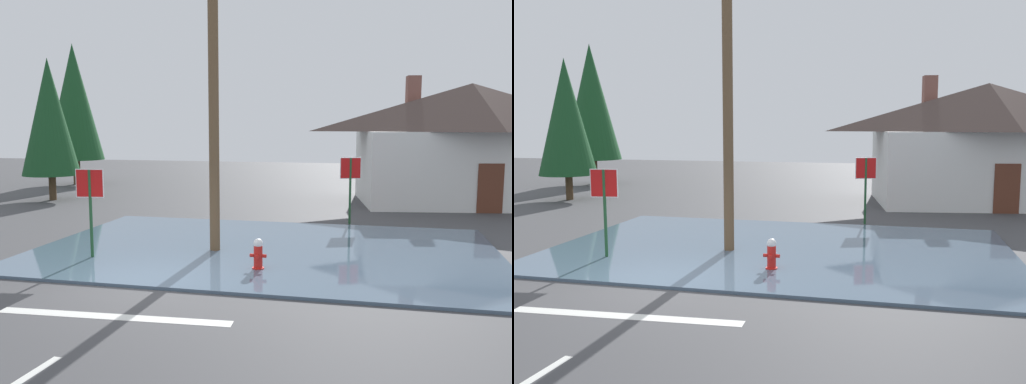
{
  "view_description": "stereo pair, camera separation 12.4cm",
  "coord_description": "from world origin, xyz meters",
  "views": [
    {
      "loc": [
        5.01,
        -10.63,
        3.49
      ],
      "look_at": [
        1.88,
        3.16,
        1.74
      ],
      "focal_mm": 37.64,
      "sensor_mm": 36.0,
      "label": 1
    },
    {
      "loc": [
        5.13,
        -10.61,
        3.49
      ],
      "look_at": [
        1.88,
        3.16,
        1.74
      ],
      "focal_mm": 37.64,
      "sensor_mm": 36.0,
      "label": 2
    }
  ],
  "objects": [
    {
      "name": "utility_pole",
      "position": [
        0.68,
        3.31,
        4.97
      ],
      "size": [
        1.6,
        0.28,
        9.58
      ],
      "color": "brown",
      "rests_on": "ground"
    },
    {
      "name": "pine_tree_mid_left",
      "position": [
        -12.58,
        18.23,
        4.86
      ],
      "size": [
        3.31,
        3.31,
        8.27
      ],
      "color": "#4C3823",
      "rests_on": "ground"
    },
    {
      "name": "pine_tree_tall_left",
      "position": [
        -9.95,
        11.77,
        3.89
      ],
      "size": [
        2.64,
        2.64,
        6.61
      ],
      "color": "#4C3823",
      "rests_on": "ground"
    },
    {
      "name": "lane_stop_bar",
      "position": [
        0.33,
        -1.95,
        0.0
      ],
      "size": [
        4.51,
        0.55,
        0.01
      ],
      "primitive_type": "cube",
      "rotation": [
        0.0,
        0.0,
        0.06
      ],
      "color": "silver",
      "rests_on": "ground"
    },
    {
      "name": "ground_plane",
      "position": [
        0.0,
        0.0,
        -0.05
      ],
      "size": [
        80.0,
        80.0,
        0.1
      ],
      "primitive_type": "cube",
      "color": "#424244"
    },
    {
      "name": "fire_hydrant",
      "position": [
        2.27,
        1.66,
        0.4
      ],
      "size": [
        0.4,
        0.35,
        0.81
      ],
      "color": "red",
      "rests_on": "ground"
    },
    {
      "name": "stop_sign_far",
      "position": [
        4.08,
        8.53,
        1.71
      ],
      "size": [
        0.72,
        0.26,
        2.38
      ],
      "color": "#1E4C28",
      "rests_on": "ground"
    },
    {
      "name": "flood_puddle",
      "position": [
        2.0,
        3.86,
        0.04
      ],
      "size": [
        12.63,
        8.24,
        0.07
      ],
      "primitive_type": "cube",
      "color": "#4C6075",
      "rests_on": "ground"
    },
    {
      "name": "house",
      "position": [
        9.0,
        14.91,
        2.78
      ],
      "size": [
        10.96,
        7.44,
        5.78
      ],
      "color": "silver",
      "rests_on": "ground"
    },
    {
      "name": "stop_sign_near",
      "position": [
        -2.22,
        1.82,
        1.71
      ],
      "size": [
        0.74,
        0.12,
        2.39
      ],
      "color": "#1E4C28",
      "rests_on": "ground"
    }
  ]
}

